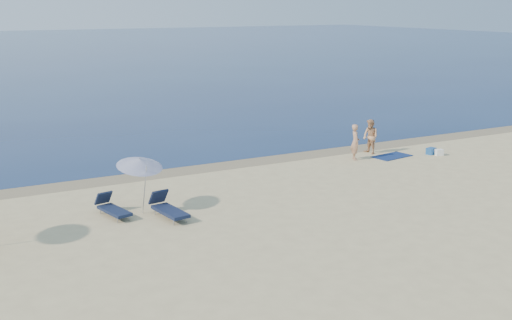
{
  "coord_description": "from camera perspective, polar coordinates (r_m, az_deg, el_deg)",
  "views": [
    {
      "loc": [
        -14.91,
        -5.94,
        7.08
      ],
      "look_at": [
        -3.13,
        16.0,
        1.0
      ],
      "focal_mm": 45.0,
      "sensor_mm": 36.0,
      "label": 1
    }
  ],
  "objects": [
    {
      "name": "umbrella_near",
      "position": [
        22.41,
        -10.29,
        -0.25
      ],
      "size": [
        1.86,
        1.88,
        2.1
      ],
      "rotation": [
        0.0,
        0.0,
        0.19
      ],
      "color": "silver",
      "rests_on": "ground"
    },
    {
      "name": "sea",
      "position": [
        107.21,
        -20.45,
        9.09
      ],
      "size": [
        240.0,
        160.0,
        0.01
      ],
      "primitive_type": "cube",
      "color": "#0B1C45",
      "rests_on": "ground"
    },
    {
      "name": "wet_sand_strip",
      "position": [
        30.24,
        2.18,
        0.18
      ],
      "size": [
        240.0,
        1.6,
        0.0
      ],
      "primitive_type": "cube",
      "color": "#847254",
      "rests_on": "ground"
    },
    {
      "name": "blue_cooler",
      "position": [
        32.09,
        15.29,
        0.77
      ],
      "size": [
        0.51,
        0.42,
        0.32
      ],
      "primitive_type": "cube",
      "rotation": [
        0.0,
        0.0,
        0.27
      ],
      "color": "#1B4E95",
      "rests_on": "ground"
    },
    {
      "name": "white_bag",
      "position": [
        31.95,
        15.97,
        0.65
      ],
      "size": [
        0.42,
        0.38,
        0.3
      ],
      "primitive_type": "cube",
      "rotation": [
        0.0,
        0.0,
        -0.3
      ],
      "color": "white",
      "rests_on": "ground"
    },
    {
      "name": "person_right",
      "position": [
        31.44,
        10.14,
        2.05
      ],
      "size": [
        0.69,
        0.85,
        1.67
      ],
      "primitive_type": "imported",
      "rotation": [
        0.0,
        0.0,
        -1.5
      ],
      "color": "tan",
      "rests_on": "ground"
    },
    {
      "name": "person_left",
      "position": [
        30.14,
        8.81,
        1.6
      ],
      "size": [
        0.6,
        0.71,
        1.67
      ],
      "primitive_type": "imported",
      "rotation": [
        0.0,
        0.0,
        1.18
      ],
      "color": "tan",
      "rests_on": "ground"
    },
    {
      "name": "lounger_right",
      "position": [
        22.05,
        -7.81,
        -4.31
      ],
      "size": [
        0.87,
        1.95,
        0.83
      ],
      "rotation": [
        0.0,
        0.0,
        0.14
      ],
      "color": "#151E3B",
      "rests_on": "ground"
    },
    {
      "name": "beach_towel",
      "position": [
        31.2,
        11.99,
        0.33
      ],
      "size": [
        2.0,
        1.31,
        0.03
      ],
      "primitive_type": "cube",
      "rotation": [
        0.0,
        0.0,
        0.16
      ],
      "color": "#0F1F4E",
      "rests_on": "ground"
    },
    {
      "name": "lounger_left",
      "position": [
        22.53,
        -12.64,
        -4.21
      ],
      "size": [
        0.91,
        1.78,
        0.75
      ],
      "rotation": [
        0.0,
        0.0,
        0.22
      ],
      "color": "#151F3B",
      "rests_on": "ground"
    }
  ]
}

